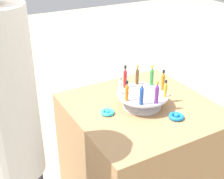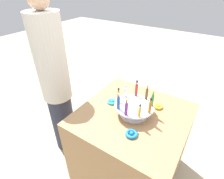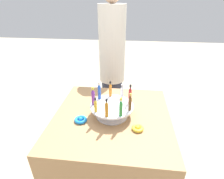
{
  "view_description": "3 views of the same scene",
  "coord_description": "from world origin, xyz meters",
  "px_view_note": "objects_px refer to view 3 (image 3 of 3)",
  "views": [
    {
      "loc": [
        1.37,
        -0.99,
        1.75
      ],
      "look_at": [
        0.03,
        -0.23,
        0.97
      ],
      "focal_mm": 50.0,
      "sensor_mm": 36.0,
      "label": 1
    },
    {
      "loc": [
        1.01,
        0.45,
        1.73
      ],
      "look_at": [
        0.02,
        -0.2,
        0.96
      ],
      "focal_mm": 28.0,
      "sensor_mm": 36.0,
      "label": 2
    },
    {
      "loc": [
        -0.12,
        1.05,
        1.57
      ],
      "look_at": [
        0.01,
        -0.11,
        0.94
      ],
      "focal_mm": 28.0,
      "sensor_mm": 36.0,
      "label": 3
    }
  ],
  "objects_px": {
    "ribbon_bow_teal": "(118,98)",
    "bottle_clear": "(122,92)",
    "bottle_green": "(121,108)",
    "bottle_orange": "(110,89)",
    "bottle_purple": "(93,97)",
    "bottle_brown": "(130,103)",
    "ribbon_bow_gold": "(138,128)",
    "ribbon_bow_blue": "(81,120)",
    "bottle_gold": "(96,105)",
    "bottle_blue": "(99,91)",
    "display_stand": "(112,109)",
    "person_figure": "(112,68)",
    "bottle_amber": "(107,109)",
    "bottle_red": "(130,95)"
  },
  "relations": [
    {
      "from": "bottle_amber",
      "to": "bottle_green",
      "type": "bearing_deg",
      "value": -168.37
    },
    {
      "from": "bottle_clear",
      "to": "bottle_red",
      "type": "bearing_deg",
      "value": 131.63
    },
    {
      "from": "bottle_green",
      "to": "ribbon_bow_teal",
      "type": "bearing_deg",
      "value": -82.64
    },
    {
      "from": "bottle_amber",
      "to": "ribbon_bow_blue",
      "type": "bearing_deg",
      "value": -11.85
    },
    {
      "from": "person_figure",
      "to": "bottle_green",
      "type": "bearing_deg",
      "value": 3.52
    },
    {
      "from": "bottle_red",
      "to": "person_figure",
      "type": "height_order",
      "value": "person_figure"
    },
    {
      "from": "ribbon_bow_gold",
      "to": "ribbon_bow_teal",
      "type": "xyz_separation_m",
      "value": [
        0.16,
        -0.37,
        -0.0
      ]
    },
    {
      "from": "bottle_gold",
      "to": "ribbon_bow_teal",
      "type": "relative_size",
      "value": 1.32
    },
    {
      "from": "person_figure",
      "to": "bottle_purple",
      "type": "bearing_deg",
      "value": -9.51
    },
    {
      "from": "bottle_clear",
      "to": "bottle_blue",
      "type": "distance_m",
      "value": 0.17
    },
    {
      "from": "bottle_red",
      "to": "bottle_amber",
      "type": "height_order",
      "value": "bottle_red"
    },
    {
      "from": "display_stand",
      "to": "bottle_blue",
      "type": "bearing_deg",
      "value": -38.37
    },
    {
      "from": "bottle_brown",
      "to": "ribbon_bow_gold",
      "type": "height_order",
      "value": "bottle_brown"
    },
    {
      "from": "bottle_brown",
      "to": "ribbon_bow_gold",
      "type": "distance_m",
      "value": 0.18
    },
    {
      "from": "bottle_green",
      "to": "bottle_blue",
      "type": "height_order",
      "value": "bottle_blue"
    },
    {
      "from": "display_stand",
      "to": "bottle_clear",
      "type": "xyz_separation_m",
      "value": [
        -0.06,
        -0.12,
        0.09
      ]
    },
    {
      "from": "bottle_purple",
      "to": "bottle_blue",
      "type": "bearing_deg",
      "value": -108.37
    },
    {
      "from": "bottle_clear",
      "to": "bottle_blue",
      "type": "bearing_deg",
      "value": 11.63
    },
    {
      "from": "bottle_orange",
      "to": "ribbon_bow_gold",
      "type": "xyz_separation_m",
      "value": [
        -0.21,
        0.27,
        -0.14
      ]
    },
    {
      "from": "ribbon_bow_teal",
      "to": "bottle_clear",
      "type": "bearing_deg",
      "value": 108.72
    },
    {
      "from": "bottle_purple",
      "to": "bottle_gold",
      "type": "relative_size",
      "value": 1.27
    },
    {
      "from": "bottle_red",
      "to": "ribbon_bow_gold",
      "type": "height_order",
      "value": "bottle_red"
    },
    {
      "from": "ribbon_bow_blue",
      "to": "bottle_clear",
      "type": "bearing_deg",
      "value": -142.64
    },
    {
      "from": "display_stand",
      "to": "bottle_red",
      "type": "relative_size",
      "value": 2.12
    },
    {
      "from": "bottle_orange",
      "to": "bottle_blue",
      "type": "relative_size",
      "value": 0.9
    },
    {
      "from": "bottle_green",
      "to": "bottle_brown",
      "type": "relative_size",
      "value": 1.04
    },
    {
      "from": "person_figure",
      "to": "ribbon_bow_blue",
      "type": "bearing_deg",
      "value": -14.13
    },
    {
      "from": "bottle_blue",
      "to": "ribbon_bow_gold",
      "type": "xyz_separation_m",
      "value": [
        -0.29,
        0.22,
        -0.14
      ]
    },
    {
      "from": "bottle_clear",
      "to": "bottle_amber",
      "type": "bearing_deg",
      "value": 71.63
    },
    {
      "from": "bottle_clear",
      "to": "bottle_amber",
      "type": "xyz_separation_m",
      "value": [
        0.08,
        0.25,
        0.01
      ]
    },
    {
      "from": "bottle_gold",
      "to": "bottle_blue",
      "type": "bearing_deg",
      "value": -88.37
    },
    {
      "from": "bottle_clear",
      "to": "bottle_amber",
      "type": "distance_m",
      "value": 0.27
    },
    {
      "from": "bottle_blue",
      "to": "bottle_amber",
      "type": "xyz_separation_m",
      "value": [
        -0.09,
        0.22,
        -0.0
      ]
    },
    {
      "from": "bottle_green",
      "to": "bottle_orange",
      "type": "relative_size",
      "value": 1.07
    },
    {
      "from": "ribbon_bow_gold",
      "to": "bottle_red",
      "type": "bearing_deg",
      "value": -71.85
    },
    {
      "from": "bottle_orange",
      "to": "bottle_purple",
      "type": "xyz_separation_m",
      "value": [
        0.11,
        0.14,
        0.01
      ]
    },
    {
      "from": "bottle_blue",
      "to": "bottle_brown",
      "type": "bearing_deg",
      "value": 151.63
    },
    {
      "from": "bottle_purple",
      "to": "ribbon_bow_teal",
      "type": "height_order",
      "value": "bottle_purple"
    },
    {
      "from": "bottle_brown",
      "to": "ribbon_bow_blue",
      "type": "xyz_separation_m",
      "value": [
        0.34,
        0.05,
        -0.14
      ]
    },
    {
      "from": "bottle_red",
      "to": "person_figure",
      "type": "relative_size",
      "value": 0.09
    },
    {
      "from": "bottle_gold",
      "to": "ribbon_bow_teal",
      "type": "xyz_separation_m",
      "value": [
        -0.13,
        -0.32,
        -0.13
      ]
    },
    {
      "from": "ribbon_bow_gold",
      "to": "bottle_clear",
      "type": "bearing_deg",
      "value": -64.43
    },
    {
      "from": "display_stand",
      "to": "bottle_purple",
      "type": "height_order",
      "value": "bottle_purple"
    },
    {
      "from": "bottle_clear",
      "to": "bottle_purple",
      "type": "height_order",
      "value": "bottle_purple"
    },
    {
      "from": "bottle_green",
      "to": "bottle_blue",
      "type": "relative_size",
      "value": 0.96
    },
    {
      "from": "display_stand",
      "to": "bottle_gold",
      "type": "bearing_deg",
      "value": 41.63
    },
    {
      "from": "bottle_green",
      "to": "ribbon_bow_blue",
      "type": "distance_m",
      "value": 0.32
    },
    {
      "from": "display_stand",
      "to": "bottle_blue",
      "type": "relative_size",
      "value": 2.23
    },
    {
      "from": "bottle_green",
      "to": "person_figure",
      "type": "height_order",
      "value": "person_figure"
    },
    {
      "from": "bottle_green",
      "to": "bottle_amber",
      "type": "distance_m",
      "value": 0.09
    }
  ]
}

